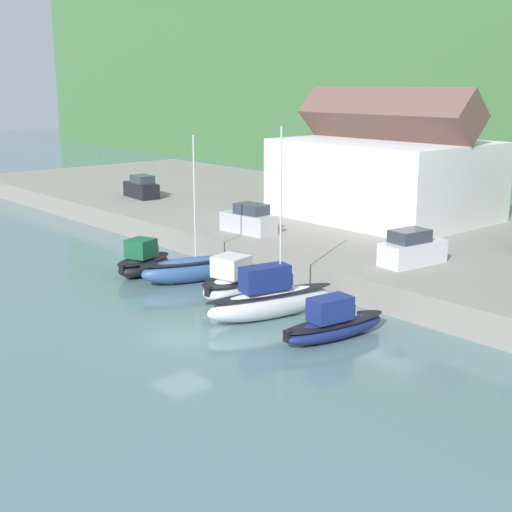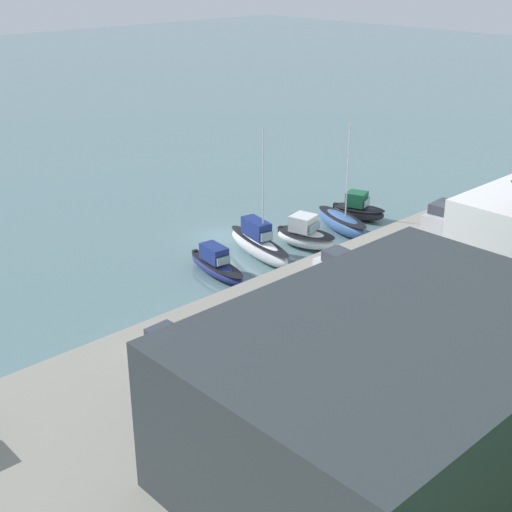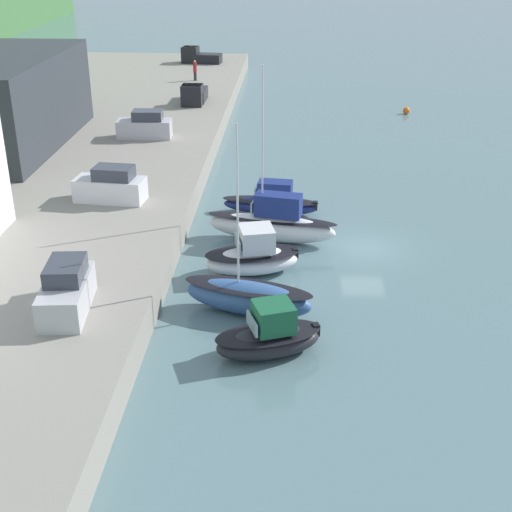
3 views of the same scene
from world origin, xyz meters
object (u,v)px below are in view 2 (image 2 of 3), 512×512
moored_boat_1 (342,223)px  parked_car_2 (444,217)px  moored_boat_3 (259,244)px  moored_boat_4 (216,265)px  parked_car_3 (344,272)px  moored_boat_0 (358,209)px  moored_boat_2 (305,235)px  parked_car_1 (174,355)px

moored_boat_1 → parked_car_2: bearing=127.4°
parked_car_2 → moored_boat_3: bearing=-131.1°
moored_boat_4 → parked_car_3: (-2.65, 9.64, 1.83)m
moored_boat_0 → moored_boat_2: size_ratio=0.94×
parked_car_2 → parked_car_3: bearing=-89.5°
moored_boat_4 → parked_car_3: bearing=112.0°
moored_boat_1 → parked_car_3: (10.43, 8.98, 1.74)m
parked_car_2 → parked_car_3: 13.61m
moored_boat_0 → parked_car_1: 30.24m
moored_boat_2 → parked_car_2: 10.86m
moored_boat_4 → parked_car_3: 10.16m
moored_boat_1 → parked_car_2: size_ratio=2.13×
parked_car_1 → parked_car_2: (-27.74, -2.06, 0.00)m
moored_boat_4 → parked_car_2: bearing=159.5°
moored_boat_3 → moored_boat_4: (4.42, 0.22, -0.33)m
moored_boat_2 → parked_car_3: 10.91m
moored_boat_0 → parked_car_1: size_ratio=1.21×
moored_boat_0 → parked_car_3: size_ratio=1.18×
moored_boat_2 → parked_car_2: size_ratio=1.26×
moored_boat_4 → parked_car_2: 18.29m
moored_boat_3 → parked_car_2: moored_boat_3 is taller
moored_boat_0 → moored_boat_1: bearing=-1.8°
moored_boat_2 → parked_car_3: bearing=43.3°
moored_boat_0 → parked_car_1: bearing=1.2°
parked_car_2 → parked_car_3: size_ratio=0.99×
parked_car_2 → moored_boat_2: bearing=-140.5°
moored_boat_1 → parked_car_1: 26.53m
moored_boat_4 → parked_car_1: parked_car_1 is taller
moored_boat_1 → moored_boat_2: bearing=15.4°
moored_boat_2 → moored_boat_4: (8.64, -0.68, -0.16)m
moored_boat_2 → moored_boat_4: bearing=-17.5°
moored_boat_0 → moored_boat_4: moored_boat_0 is taller
moored_boat_4 → parked_car_1: bearing=48.5°
parked_car_3 → moored_boat_4: bearing=-68.4°
moored_boat_4 → moored_boat_1: bearing=-176.3°
moored_boat_0 → parked_car_3: (13.98, 10.14, 1.73)m
moored_boat_0 → parked_car_2: (0.43, 8.79, 1.73)m
moored_boat_0 → moored_boat_3: bearing=-18.6°
moored_boat_2 → moored_boat_0: bearing=175.4°
parked_car_3 → parked_car_1: bearing=9.1°
moored_boat_3 → parked_car_3: 10.13m
moored_boat_3 → parked_car_2: size_ratio=2.35×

